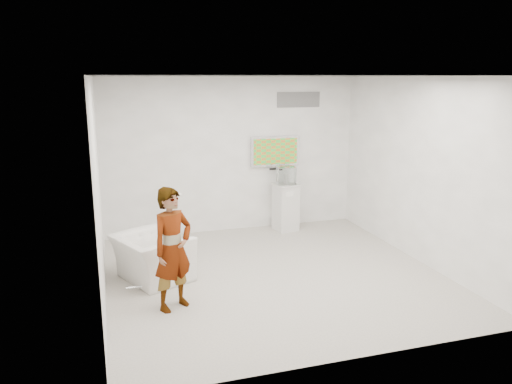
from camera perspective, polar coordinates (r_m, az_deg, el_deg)
room at (r=7.40m, az=2.14°, el=1.41°), size 5.01×5.01×3.00m
tv at (r=9.94m, az=2.17°, el=4.69°), size 1.00×0.08×0.60m
logo_decal at (r=10.06m, az=4.89°, el=10.47°), size 0.90×0.02×0.30m
person at (r=6.58m, az=-9.50°, el=-6.43°), size 0.71×0.64×1.63m
armchair at (r=7.70m, az=-11.77°, el=-7.33°), size 1.29×1.35×0.69m
pedestal at (r=9.92m, az=3.41°, el=-1.71°), size 0.53×0.53×0.94m
floor_uplight at (r=10.13m, az=2.20°, el=-3.30°), size 0.22×0.22×0.29m
vitrine at (r=9.78m, az=3.46°, el=1.93°), size 0.39×0.39×0.34m
console at (r=9.79m, az=3.46°, el=1.53°), size 0.08×0.15×0.20m
wii_remote at (r=6.66m, az=-8.84°, el=-0.31°), size 0.08×0.16×0.04m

